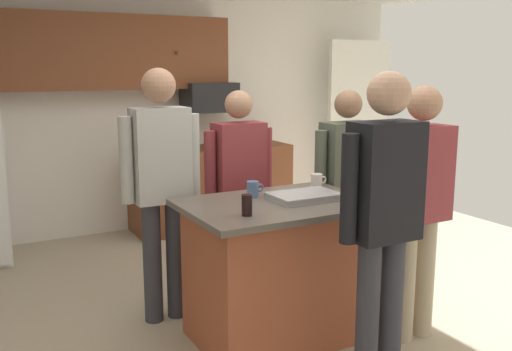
{
  "coord_description": "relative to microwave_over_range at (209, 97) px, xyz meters",
  "views": [
    {
      "loc": [
        -1.95,
        -3.29,
        1.78
      ],
      "look_at": [
        -0.14,
        0.06,
        1.05
      ],
      "focal_mm": 39.86,
      "sensor_mm": 36.0,
      "label": 1
    }
  ],
  "objects": [
    {
      "name": "back_wall",
      "position": [
        -0.6,
        0.3,
        -0.15
      ],
      "size": [
        6.4,
        0.1,
        2.6
      ],
      "primitive_type": "cube",
      "color": "white",
      "rests_on": "ground"
    },
    {
      "name": "person_host_foreground",
      "position": [
        -0.52,
        -3.5,
        -0.43
      ],
      "size": [
        0.57,
        0.23,
        1.76
      ],
      "rotation": [
        0.0,
        0.0,
        1.84
      ],
      "color": "#383842",
      "rests_on": "ground"
    },
    {
      "name": "floor",
      "position": [
        -0.6,
        -2.5,
        -1.45
      ],
      "size": [
        7.04,
        7.04,
        0.0
      ],
      "primitive_type": "plane",
      "color": "#B7A88E",
      "rests_on": "ground"
    },
    {
      "name": "french_door_window_panel",
      "position": [
        2.0,
        -0.1,
        -0.35
      ],
      "size": [
        0.9,
        0.06,
        2.0
      ],
      "primitive_type": "cube",
      "color": "white",
      "rests_on": "ground"
    },
    {
      "name": "cabinet_run_lower",
      "position": [
        0.0,
        -0.02,
        -1.0
      ],
      "size": [
        1.8,
        0.63,
        0.9
      ],
      "color": "brown",
      "rests_on": "ground"
    },
    {
      "name": "person_guest_left",
      "position": [
        0.06,
        -3.17,
        -0.49
      ],
      "size": [
        0.57,
        0.22,
        1.67
      ],
      "rotation": [
        0.0,
        0.0,
        2.64
      ],
      "color": "tan",
      "rests_on": "ground"
    },
    {
      "name": "glass_pilsner",
      "position": [
        -1.07,
        -2.94,
        -0.46
      ],
      "size": [
        0.06,
        0.06,
        0.12
      ],
      "color": "black",
      "rests_on": "kitchen_island"
    },
    {
      "name": "person_guest_right",
      "position": [
        -0.63,
        -1.96,
        -0.53
      ],
      "size": [
        0.57,
        0.22,
        1.61
      ],
      "rotation": [
        0.0,
        0.0,
        -1.71
      ],
      "color": "#383842",
      "rests_on": "ground"
    },
    {
      "name": "microwave_over_range",
      "position": [
        0.0,
        0.0,
        0.0
      ],
      "size": [
        0.56,
        0.4,
        0.32
      ],
      "primitive_type": "cube",
      "color": "black"
    },
    {
      "name": "mug_ceramic_white",
      "position": [
        -0.82,
        -2.55,
        -0.47
      ],
      "size": [
        0.12,
        0.08,
        0.11
      ],
      "color": "#4C6B99",
      "rests_on": "kitchen_island"
    },
    {
      "name": "person_guest_by_door",
      "position": [
        0.1,
        -2.36,
        -0.52
      ],
      "size": [
        0.57,
        0.22,
        1.61
      ],
      "rotation": [
        0.0,
        0.0,
        -2.71
      ],
      "color": "#383842",
      "rests_on": "ground"
    },
    {
      "name": "cabinet_run_upper",
      "position": [
        -1.0,
        0.1,
        0.48
      ],
      "size": [
        2.4,
        0.38,
        0.75
      ],
      "color": "brown"
    },
    {
      "name": "kitchen_island",
      "position": [
        -0.74,
        -2.74,
        -0.98
      ],
      "size": [
        1.21,
        0.86,
        0.93
      ],
      "color": "#AD5638",
      "rests_on": "ground"
    },
    {
      "name": "person_elder_center",
      "position": [
        -1.3,
        -2.11,
        -0.42
      ],
      "size": [
        0.57,
        0.23,
        1.78
      ],
      "rotation": [
        0.0,
        0.0,
        -0.84
      ],
      "color": "#383842",
      "rests_on": "ground"
    },
    {
      "name": "mug_blue_stoneware",
      "position": [
        -0.29,
        -2.52,
        -0.47
      ],
      "size": [
        0.12,
        0.08,
        0.11
      ],
      "color": "white",
      "rests_on": "kitchen_island"
    },
    {
      "name": "serving_tray",
      "position": [
        -0.55,
        -2.76,
        -0.5
      ],
      "size": [
        0.44,
        0.3,
        0.04
      ],
      "color": "#B7B7BC",
      "rests_on": "kitchen_island"
    }
  ]
}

